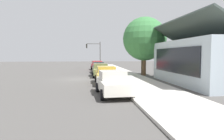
% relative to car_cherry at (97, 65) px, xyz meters
% --- Properties ---
extents(ground_plane, '(120.00, 120.00, 0.00)m').
position_rel_car_cherry_xyz_m(ground_plane, '(13.42, -2.81, -0.82)').
color(ground_plane, '#4C4947').
extents(sidewalk_curb, '(60.00, 4.20, 0.16)m').
position_rel_car_cherry_xyz_m(sidewalk_curb, '(13.42, 2.79, -0.74)').
color(sidewalk_curb, beige).
rests_on(sidewalk_curb, ground).
extents(car_cherry, '(4.94, 2.27, 1.59)m').
position_rel_car_cherry_xyz_m(car_cherry, '(0.00, 0.00, 0.00)').
color(car_cherry, red).
rests_on(car_cherry, ground).
extents(car_charcoal, '(4.85, 1.97, 1.59)m').
position_rel_car_cherry_xyz_m(car_charcoal, '(5.86, -0.10, -0.00)').
color(car_charcoal, '#2D3035').
rests_on(car_charcoal, ground).
extents(car_olive, '(4.67, 2.09, 1.59)m').
position_rel_car_cherry_xyz_m(car_olive, '(11.18, -0.21, -0.00)').
color(car_olive, olive).
rests_on(car_olive, ground).
extents(car_mustard, '(4.82, 2.10, 1.59)m').
position_rel_car_cherry_xyz_m(car_mustard, '(17.31, -0.09, -0.00)').
color(car_mustard, gold).
rests_on(car_mustard, ground).
extents(car_ivory, '(4.61, 2.19, 1.59)m').
position_rel_car_cherry_xyz_m(car_ivory, '(22.86, -0.18, -0.00)').
color(car_ivory, silver).
rests_on(car_ivory, ground).
extents(storefront_building, '(11.68, 6.83, 5.85)m').
position_rel_car_cherry_xyz_m(storefront_building, '(18.62, 9.17, 1.31)').
color(storefront_building, '#ADBCC6').
rests_on(storefront_building, ground).
extents(shade_tree, '(5.52, 5.52, 7.46)m').
position_rel_car_cherry_xyz_m(shade_tree, '(10.70, 5.46, 3.87)').
color(shade_tree, brown).
rests_on(shade_tree, ground).
extents(traffic_light_main, '(0.37, 2.79, 5.20)m').
position_rel_car_cherry_xyz_m(traffic_light_main, '(-3.87, -0.27, 2.67)').
color(traffic_light_main, '#383833').
rests_on(traffic_light_main, ground).
extents(utility_pole_wooden, '(1.80, 0.24, 7.50)m').
position_rel_car_cherry_xyz_m(utility_pole_wooden, '(9.89, 5.39, 3.11)').
color(utility_pole_wooden, brown).
rests_on(utility_pole_wooden, ground).
extents(fire_hydrant_red, '(0.22, 0.22, 0.71)m').
position_rel_car_cherry_xyz_m(fire_hydrant_red, '(14.86, 1.39, -0.32)').
color(fire_hydrant_red, red).
rests_on(fire_hydrant_red, sidewalk_curb).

